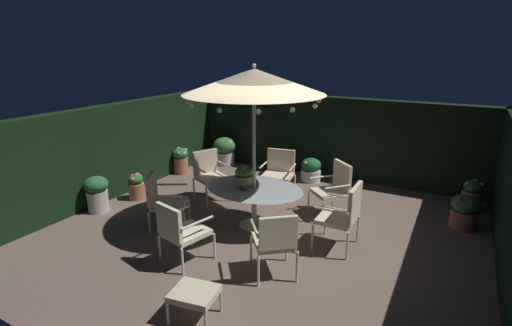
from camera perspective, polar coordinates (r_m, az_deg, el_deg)
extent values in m
cube|color=brown|center=(6.68, 1.57, -9.98)|extent=(7.45, 7.00, 0.02)
cube|color=black|center=(9.30, 11.10, 3.88)|extent=(7.45, 0.30, 1.91)
cube|color=black|center=(8.47, -20.45, 1.82)|extent=(0.30, 7.00, 1.91)
cylinder|color=silver|center=(6.77, -0.29, -9.37)|extent=(0.53, 0.53, 0.03)
cylinder|color=silver|center=(6.63, -0.29, -6.78)|extent=(0.09, 0.09, 0.70)
ellipsoid|color=#A0AAAB|center=(6.49, -0.30, -3.83)|extent=(1.72, 1.31, 0.03)
cylinder|color=silver|center=(6.33, -0.31, 0.50)|extent=(0.06, 0.06, 2.45)
cone|color=#D0BA8D|center=(6.08, -0.33, 12.17)|extent=(2.29, 2.29, 0.40)
sphere|color=silver|center=(6.07, -0.33, 14.41)|extent=(0.07, 0.07, 0.07)
sphere|color=#F9DB8C|center=(5.65, 8.85, 8.46)|extent=(0.07, 0.07, 0.07)
sphere|color=#F9DB8C|center=(6.25, 9.43, 9.24)|extent=(0.07, 0.07, 0.07)
sphere|color=#F9DB8C|center=(6.70, 7.57, 9.84)|extent=(0.07, 0.07, 0.07)
sphere|color=#F9DB8C|center=(7.04, 3.86, 10.29)|extent=(0.07, 0.07, 0.07)
sphere|color=#F9DB8C|center=(7.15, -0.71, 10.44)|extent=(0.07, 0.07, 0.07)
sphere|color=#F9DB8C|center=(7.05, -4.42, 10.29)|extent=(0.07, 0.07, 0.07)
sphere|color=#F9DB8C|center=(6.66, -8.42, 9.77)|extent=(0.07, 0.07, 0.07)
sphere|color=#F9DB8C|center=(6.15, -10.21, 9.08)|extent=(0.07, 0.07, 0.07)
sphere|color=#F9DB8C|center=(5.69, -9.66, 8.48)|extent=(0.07, 0.07, 0.07)
sphere|color=#F9DB8C|center=(5.22, -5.53, 7.88)|extent=(0.07, 0.07, 0.07)
sphere|color=#F9DB8C|center=(5.09, 0.36, 7.72)|extent=(0.07, 0.07, 0.07)
sphere|color=#F9DB8C|center=(5.25, 5.53, 7.94)|extent=(0.07, 0.07, 0.07)
cylinder|color=olive|center=(6.43, -1.86, -3.40)|extent=(0.14, 0.14, 0.11)
cylinder|color=olive|center=(6.39, -1.87, -2.42)|extent=(0.30, 0.30, 0.13)
ellipsoid|color=#2D682E|center=(6.35, -1.88, -1.33)|extent=(0.28, 0.28, 0.17)
sphere|color=red|center=(6.33, -1.89, -0.78)|extent=(0.10, 0.10, 0.10)
cylinder|color=silver|center=(7.02, -10.00, -6.94)|extent=(0.04, 0.04, 0.41)
cylinder|color=silver|center=(6.53, -10.71, -8.89)|extent=(0.04, 0.04, 0.41)
cylinder|color=silver|center=(7.13, -14.66, -6.86)|extent=(0.04, 0.04, 0.41)
cylinder|color=silver|center=(6.65, -15.72, -8.75)|extent=(0.04, 0.04, 0.41)
cube|color=beige|center=(6.73, -12.91, -5.99)|extent=(0.76, 0.75, 0.07)
cube|color=beige|center=(6.69, -15.42, -3.69)|extent=(0.31, 0.49, 0.50)
cylinder|color=silver|center=(6.89, -12.60, -3.17)|extent=(0.50, 0.31, 0.04)
cylinder|color=silver|center=(6.39, -13.53, -4.86)|extent=(0.50, 0.31, 0.04)
cylinder|color=silver|center=(6.16, -9.71, -10.51)|extent=(0.04, 0.04, 0.40)
cylinder|color=silver|center=(5.79, -6.27, -12.29)|extent=(0.04, 0.04, 0.40)
cylinder|color=silver|center=(5.87, -14.29, -12.31)|extent=(0.04, 0.04, 0.40)
cylinder|color=silver|center=(5.48, -10.99, -14.37)|extent=(0.04, 0.04, 0.40)
cube|color=beige|center=(5.71, -10.43, -10.26)|extent=(0.65, 0.68, 0.07)
cube|color=beige|center=(5.44, -12.95, -8.67)|extent=(0.52, 0.18, 0.47)
cylinder|color=silver|center=(5.80, -12.23, -7.16)|extent=(0.17, 0.55, 0.04)
cylinder|color=silver|center=(5.40, -8.78, -8.84)|extent=(0.17, 0.55, 0.04)
cylinder|color=beige|center=(5.59, -0.75, -12.98)|extent=(0.04, 0.04, 0.46)
cylinder|color=beige|center=(5.70, 4.59, -12.45)|extent=(0.04, 0.04, 0.46)
cylinder|color=beige|center=(5.14, 0.34, -15.94)|extent=(0.04, 0.04, 0.46)
cylinder|color=beige|center=(5.25, 6.18, -15.28)|extent=(0.04, 0.04, 0.46)
cube|color=beige|center=(5.28, 2.63, -11.68)|extent=(0.74, 0.74, 0.07)
cube|color=beige|center=(4.94, 3.37, -10.45)|extent=(0.43, 0.37, 0.45)
cylinder|color=beige|center=(5.13, -0.24, -9.76)|extent=(0.36, 0.42, 0.04)
cylinder|color=beige|center=(5.24, 5.50, -9.23)|extent=(0.36, 0.42, 0.04)
cylinder|color=beige|center=(5.99, 8.46, -11.04)|extent=(0.04, 0.04, 0.45)
cylinder|color=beige|center=(6.51, 10.38, -8.73)|extent=(0.04, 0.04, 0.45)
cylinder|color=beige|center=(5.85, 13.53, -12.06)|extent=(0.04, 0.04, 0.45)
cylinder|color=beige|center=(6.39, 15.04, -9.60)|extent=(0.04, 0.04, 0.45)
cube|color=beige|center=(6.06, 12.01, -8.12)|extent=(0.53, 0.60, 0.07)
cube|color=beige|center=(5.88, 14.61, -5.87)|extent=(0.06, 0.59, 0.54)
cylinder|color=beige|center=(5.69, 11.25, -7.01)|extent=(0.52, 0.04, 0.04)
cylinder|color=beige|center=(6.24, 12.99, -4.93)|extent=(0.52, 0.04, 0.04)
cylinder|color=silver|center=(6.90, 10.03, -7.39)|extent=(0.04, 0.04, 0.41)
cylinder|color=silver|center=(7.36, 7.89, -5.67)|extent=(0.04, 0.04, 0.41)
cylinder|color=silver|center=(7.15, 13.80, -6.72)|extent=(0.04, 0.04, 0.41)
cylinder|color=silver|center=(7.60, 11.50, -5.11)|extent=(0.04, 0.04, 0.41)
cube|color=beige|center=(7.16, 10.91, -4.43)|extent=(0.77, 0.77, 0.07)
cube|color=beige|center=(7.18, 12.81, -1.95)|extent=(0.45, 0.42, 0.53)
cylinder|color=silver|center=(6.85, 12.19, -3.54)|extent=(0.37, 0.40, 0.04)
cylinder|color=silver|center=(7.31, 9.90, -2.06)|extent=(0.37, 0.40, 0.04)
cylinder|color=silver|center=(7.65, 4.88, -4.58)|extent=(0.04, 0.04, 0.43)
cylinder|color=silver|center=(7.81, 0.47, -4.05)|extent=(0.04, 0.04, 0.43)
cylinder|color=silver|center=(8.14, 5.83, -3.24)|extent=(0.04, 0.04, 0.43)
cylinder|color=silver|center=(8.30, 1.67, -2.77)|extent=(0.04, 0.04, 0.43)
cube|color=beige|center=(7.89, 3.24, -1.95)|extent=(0.68, 0.62, 0.07)
cube|color=beige|center=(8.04, 3.78, 0.45)|extent=(0.59, 0.16, 0.47)
cylinder|color=silver|center=(7.75, 5.47, -0.71)|extent=(0.12, 0.52, 0.04)
cylinder|color=silver|center=(7.91, 1.11, -0.26)|extent=(0.12, 0.52, 0.04)
cylinder|color=silver|center=(7.74, -3.72, -4.22)|extent=(0.04, 0.04, 0.45)
cylinder|color=silver|center=(7.47, -7.42, -5.11)|extent=(0.04, 0.04, 0.45)
cylinder|color=silver|center=(8.17, -5.76, -3.08)|extent=(0.04, 0.04, 0.45)
cylinder|color=silver|center=(7.93, -9.31, -3.88)|extent=(0.04, 0.04, 0.45)
cube|color=beige|center=(7.73, -6.62, -2.25)|extent=(0.72, 0.73, 0.07)
cube|color=beige|center=(7.86, -7.62, 0.18)|extent=(0.29, 0.52, 0.49)
cylinder|color=silver|center=(7.79, -4.86, -0.16)|extent=(0.49, 0.26, 0.04)
cylinder|color=silver|center=(7.53, -8.56, -0.91)|extent=(0.49, 0.26, 0.04)
cylinder|color=silver|center=(4.98, -10.54, -18.63)|extent=(0.03, 0.03, 0.29)
cylinder|color=silver|center=(4.80, -5.30, -19.94)|extent=(0.03, 0.03, 0.29)
cylinder|color=silver|center=(4.71, -13.09, -21.20)|extent=(0.03, 0.03, 0.29)
cylinder|color=silver|center=(4.52, -7.57, -22.77)|extent=(0.03, 0.03, 0.29)
cube|color=beige|center=(4.63, -9.26, -18.79)|extent=(0.57, 0.51, 0.08)
cylinder|color=beige|center=(7.89, -22.64, -5.28)|extent=(0.39, 0.39, 0.42)
ellipsoid|color=#286233|center=(7.77, -22.91, -3.01)|extent=(0.45, 0.45, 0.31)
sphere|color=silver|center=(7.66, -22.42, -2.68)|extent=(0.10, 0.10, 0.10)
sphere|color=beige|center=(7.85, -22.40, -2.15)|extent=(0.09, 0.09, 0.09)
sphere|color=silver|center=(7.90, -23.57, -2.59)|extent=(0.11, 0.11, 0.11)
sphere|color=silver|center=(7.68, -23.46, -2.83)|extent=(0.07, 0.07, 0.07)
cylinder|color=#B0633F|center=(8.26, -17.50, -4.03)|extent=(0.32, 0.32, 0.34)
ellipsoid|color=#246523|center=(8.18, -17.65, -2.40)|extent=(0.30, 0.30, 0.21)
sphere|color=#D74C73|center=(8.12, -17.30, -2.20)|extent=(0.08, 0.08, 0.08)
sphere|color=#EE476C|center=(8.21, -17.09, -2.00)|extent=(0.11, 0.11, 0.11)
sphere|color=#D75E63|center=(8.21, -17.44, -1.75)|extent=(0.11, 0.11, 0.11)
sphere|color=#D15467|center=(8.21, -18.03, -1.92)|extent=(0.10, 0.10, 0.10)
sphere|color=#EC5466|center=(8.14, -18.10, -2.24)|extent=(0.08, 0.08, 0.08)
sphere|color=#EC4E72|center=(8.06, -18.09, -2.35)|extent=(0.09, 0.09, 0.09)
cylinder|color=#AE5E44|center=(8.37, 29.55, -4.99)|extent=(0.36, 0.36, 0.41)
ellipsoid|color=#2C6C37|center=(8.27, 29.85, -3.08)|extent=(0.33, 0.33, 0.23)
sphere|color=#F0DB50|center=(8.24, 30.80, -2.80)|extent=(0.08, 0.08, 0.08)
sphere|color=yellow|center=(8.35, 30.08, -2.38)|extent=(0.10, 0.10, 0.10)
sphere|color=#F2BF49|center=(8.29, 29.40, -2.68)|extent=(0.07, 0.07, 0.07)
sphere|color=#E6D059|center=(8.22, 29.17, -2.76)|extent=(0.10, 0.10, 0.10)
sphere|color=yellow|center=(8.20, 30.10, -3.26)|extent=(0.08, 0.08, 0.08)
cylinder|color=#A76E4F|center=(9.35, 3.40, -0.94)|extent=(0.44, 0.44, 0.28)
ellipsoid|color=#286D41|center=(9.28, 3.43, 0.58)|extent=(0.43, 0.43, 0.30)
sphere|color=red|center=(9.26, 4.14, 0.55)|extent=(0.09, 0.09, 0.09)
sphere|color=red|center=(9.35, 3.47, 1.36)|extent=(0.07, 0.07, 0.07)
sphere|color=#C83B2B|center=(9.22, 2.81, 0.70)|extent=(0.09, 0.09, 0.09)
cylinder|color=beige|center=(10.20, -4.67, 0.75)|extent=(0.51, 0.51, 0.35)
ellipsoid|color=#367439|center=(10.11, -4.71, 2.63)|extent=(0.62, 0.62, 0.44)
sphere|color=silver|center=(9.92, -3.90, 3.13)|extent=(0.08, 0.08, 0.08)
sphere|color=silver|center=(10.15, -3.71, 3.59)|extent=(0.09, 0.09, 0.09)
sphere|color=silver|center=(10.29, -5.56, 3.14)|extent=(0.09, 0.09, 0.09)
sphere|color=silver|center=(10.10, -6.01, 2.59)|extent=(0.07, 0.07, 0.07)
sphere|color=beige|center=(9.88, -4.70, 2.29)|extent=(0.08, 0.08, 0.08)
cylinder|color=#AA6B4B|center=(9.62, -11.19, -0.36)|extent=(0.35, 0.35, 0.40)
ellipsoid|color=#32672E|center=(9.54, -11.29, 1.41)|extent=(0.39, 0.39, 0.27)
sphere|color=silver|center=(9.40, -10.72, 1.44)|extent=(0.08, 0.08, 0.08)
sphere|color=silver|center=(9.56, -10.52, 1.99)|extent=(0.07, 0.07, 0.07)
sphere|color=silver|center=(9.67, -11.57, 2.11)|extent=(0.08, 0.08, 0.08)
sphere|color=silver|center=(9.52, -12.03, 1.68)|extent=(0.10, 0.10, 0.10)
sphere|color=silver|center=(9.37, -11.52, 1.49)|extent=(0.07, 0.07, 0.07)
cylinder|color=#A95C49|center=(7.58, 28.61, -7.39)|extent=(0.42, 0.42, 0.32)
ellipsoid|color=#33682E|center=(7.48, 28.92, -5.40)|extent=(0.45, 0.45, 0.32)
sphere|color=#BE2E74|center=(7.51, 29.86, -5.40)|extent=(0.09, 0.09, 0.09)
sphere|color=#B43C75|center=(7.59, 29.74, -5.17)|extent=(0.06, 0.06, 0.06)
sphere|color=#A73973|center=(7.54, 28.25, -4.45)|extent=(0.08, 0.08, 0.08)
sphere|color=#B13F88|center=(7.47, 28.08, -5.21)|extent=(0.10, 0.10, 0.10)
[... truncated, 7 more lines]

